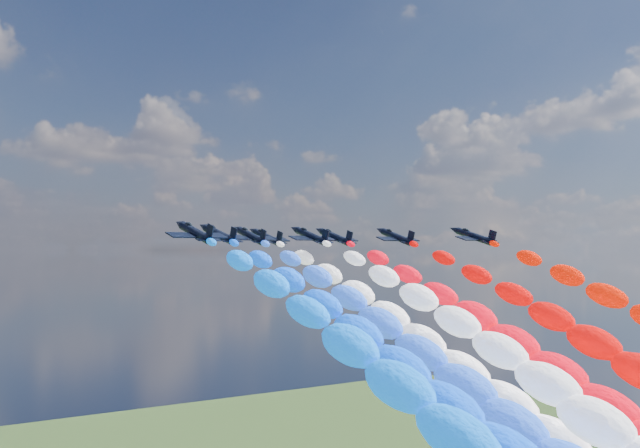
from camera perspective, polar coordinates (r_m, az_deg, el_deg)
jet_0 at (r=113.12m, az=-8.90°, el=-0.60°), size 8.91×12.00×5.64m
jet_1 at (r=125.99m, az=-7.23°, el=-0.74°), size 9.31×12.28×5.64m
jet_2 at (r=138.32m, az=-4.98°, el=-0.85°), size 8.65×11.81×5.64m
trail_2 at (r=98.69m, az=11.89°, el=-13.97°), size 7.31×105.33×51.05m
jet_3 at (r=139.23m, az=-0.68°, el=-0.86°), size 9.07×12.11×5.64m
trail_3 at (r=102.60m, az=17.54°, el=-13.46°), size 7.31×105.33×51.05m
jet_4 at (r=151.33m, az=-3.83°, el=-0.94°), size 9.20×12.21×5.64m
trail_4 at (r=111.74m, az=11.44°, el=-12.54°), size 7.31×105.33×51.05m
jet_5 at (r=148.53m, az=1.07°, el=-0.93°), size 9.10×12.13×5.64m
trail_5 at (r=112.60m, az=18.29°, el=-12.40°), size 7.31×105.33×51.05m
jet_6 at (r=148.71m, az=5.47°, el=-0.92°), size 8.81×11.93×5.64m
jet_7 at (r=146.27m, az=10.95°, el=-0.88°), size 9.22×12.22×5.64m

